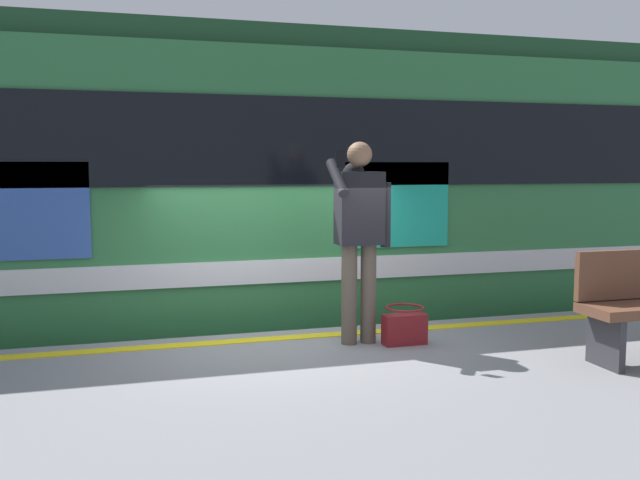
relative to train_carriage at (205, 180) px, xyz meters
The scene contains 8 objects.
ground_plane 3.21m from the train_carriage, 105.05° to the left, with size 26.68×26.68×0.00m, color #4C4742.
platform 4.35m from the train_carriage, 97.62° to the left, with size 17.78×3.87×1.11m, color gray.
safety_line 2.68m from the train_carriage, 103.09° to the left, with size 17.43×0.16×0.01m, color yellow.
track_rail_near 2.59m from the train_carriage, 125.90° to the left, with size 23.12×0.08×0.16m, color slate.
track_rail_far 2.60m from the train_carriage, 125.46° to the right, with size 23.12×0.08×0.16m, color slate.
train_carriage is the anchor object (origin of this frame).
passenger 2.78m from the train_carriage, 111.95° to the left, with size 0.57×0.55×1.79m.
handbag 3.31m from the train_carriage, 117.27° to the left, with size 0.38×0.35×0.34m.
Camera 1 is at (1.56, 6.49, 2.70)m, focal length 39.66 mm.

